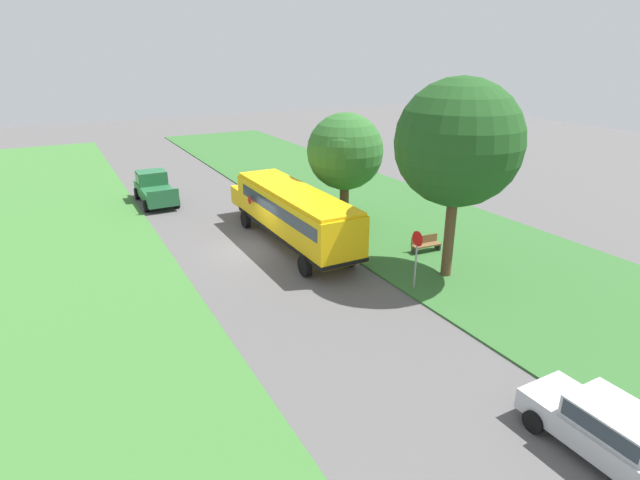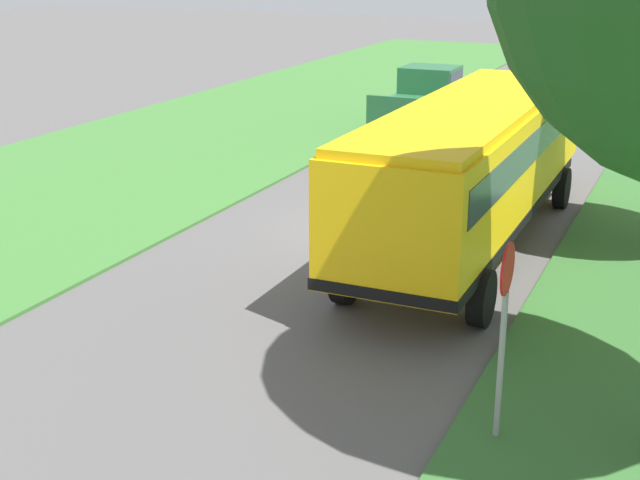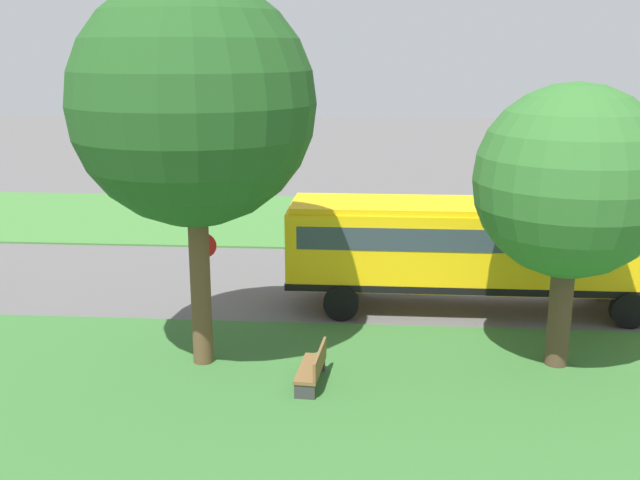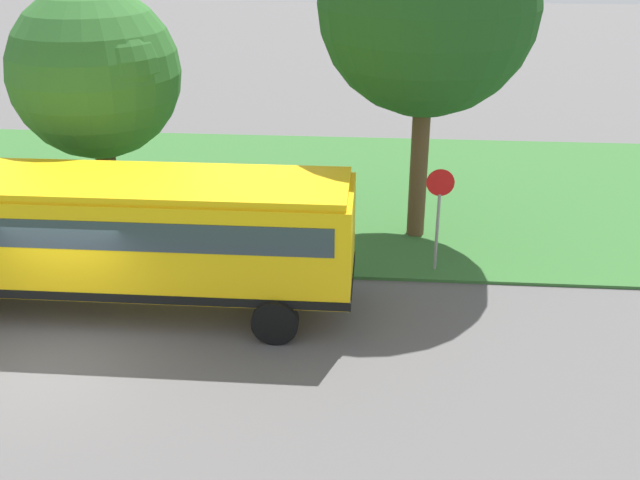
{
  "view_description": "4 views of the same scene",
  "coord_description": "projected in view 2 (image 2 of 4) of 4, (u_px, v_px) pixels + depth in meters",
  "views": [
    {
      "loc": [
        8.62,
        23.6,
        9.92
      ],
      "look_at": [
        -1.78,
        4.4,
        1.66
      ],
      "focal_mm": 28.0,
      "sensor_mm": 36.0,
      "label": 1
    },
    {
      "loc": [
        -6.69,
        18.33,
        6.2
      ],
      "look_at": [
        -0.67,
        4.87,
        1.29
      ],
      "focal_mm": 50.0,
      "sensor_mm": 36.0,
      "label": 2
    },
    {
      "loc": [
        -23.35,
        3.5,
        7.46
      ],
      "look_at": [
        -2.15,
        5.1,
        1.97
      ],
      "focal_mm": 42.0,
      "sensor_mm": 36.0,
      "label": 3
    },
    {
      "loc": [
        12.56,
        6.43,
        8.61
      ],
      "look_at": [
        -2.42,
        5.24,
        1.77
      ],
      "focal_mm": 42.0,
      "sensor_mm": 36.0,
      "label": 4
    }
  ],
  "objects": [
    {
      "name": "stop_sign",
      "position": [
        504.0,
        319.0,
        11.18
      ],
      "size": [
        0.08,
        0.68,
        2.74
      ],
      "color": "gray",
      "rests_on": "ground"
    },
    {
      "name": "grass_far_side",
      "position": [
        66.0,
        186.0,
        23.9
      ],
      "size": [
        10.0,
        80.0,
        0.07
      ],
      "primitive_type": "cube",
      "color": "#3D7533",
      "rests_on": "ground"
    },
    {
      "name": "school_bus",
      "position": [
        474.0,
        160.0,
        18.58
      ],
      "size": [
        2.85,
        12.42,
        3.16
      ],
      "color": "yellow",
      "rests_on": "ground"
    },
    {
      "name": "ground_plane",
      "position": [
        380.0,
        229.0,
        20.43
      ],
      "size": [
        120.0,
        120.0,
        0.0
      ],
      "primitive_type": "plane",
      "color": "#565454"
    },
    {
      "name": "pickup_truck",
      "position": [
        424.0,
        98.0,
        31.16
      ],
      "size": [
        2.28,
        5.4,
        2.1
      ],
      "color": "#236038",
      "rests_on": "ground"
    }
  ]
}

